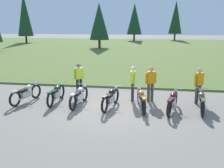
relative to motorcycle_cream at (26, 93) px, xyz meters
The scene contains 14 objects.
ground_plane 4.02m from the motorcycle_cream, ahead, with size 140.00×140.00×0.00m, color gray.
grass_moorland 25.54m from the motorcycle_cream, 81.01° to the left, with size 80.00×44.00×0.10m, color #5B7033.
forest_treeline 30.72m from the motorcycle_cream, 71.44° to the left, with size 44.91×28.51×8.77m.
motorcycle_cream is the anchor object (origin of this frame).
motorcycle_british_green 1.43m from the motorcycle_cream, ahead, with size 0.62×2.10×0.88m.
motorcycle_silver 2.59m from the motorcycle_cream, ahead, with size 0.62×2.10×0.88m.
motorcycle_black 4.04m from the motorcycle_cream, ahead, with size 0.68×2.08×0.88m.
motorcycle_orange 5.38m from the motorcycle_cream, ahead, with size 0.69×2.08×0.88m.
motorcycle_maroon 6.68m from the motorcycle_cream, ahead, with size 0.77×2.06×0.88m.
motorcycle_olive 7.88m from the motorcycle_cream, ahead, with size 0.62×2.10×0.88m.
rider_near_row_end 2.66m from the motorcycle_cream, 34.32° to the left, with size 0.47×0.39×1.67m.
rider_with_back_turned 8.01m from the motorcycle_cream, ahead, with size 0.46×0.39×1.67m.
rider_in_hivis_vest 5.86m from the motorcycle_cream, ahead, with size 0.51×0.35×1.67m.
rider_checking_bike 5.04m from the motorcycle_cream, 11.34° to the left, with size 0.24×0.55×1.67m.
Camera 1 is at (1.69, -10.61, 3.64)m, focal length 40.70 mm.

